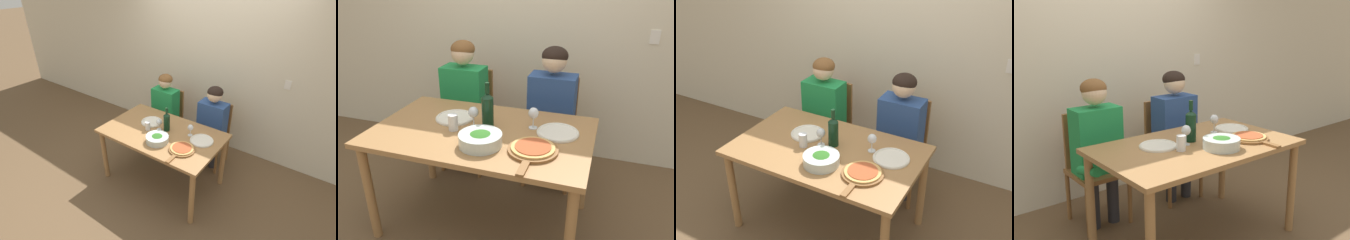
# 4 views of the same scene
# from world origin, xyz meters

# --- Properties ---
(ground_plane) EXTENTS (40.00, 40.00, 0.00)m
(ground_plane) POSITION_xyz_m (0.00, 0.00, 0.00)
(ground_plane) COLOR brown
(back_wall) EXTENTS (10.00, 0.06, 2.70)m
(back_wall) POSITION_xyz_m (0.00, 1.29, 1.35)
(back_wall) COLOR beige
(back_wall) RESTS_ON ground
(dining_table) EXTENTS (1.49, 0.91, 0.78)m
(dining_table) POSITION_xyz_m (0.00, 0.00, 0.68)
(dining_table) COLOR #9E7042
(dining_table) RESTS_ON ground
(chair_left) EXTENTS (0.42, 0.42, 0.93)m
(chair_left) POSITION_xyz_m (-0.46, 0.80, 0.50)
(chair_left) COLOR brown
(chair_left) RESTS_ON ground
(chair_right) EXTENTS (0.42, 0.42, 0.93)m
(chair_right) POSITION_xyz_m (0.35, 0.80, 0.50)
(chair_right) COLOR brown
(chair_right) RESTS_ON ground
(person_woman) EXTENTS (0.47, 0.51, 1.23)m
(person_woman) POSITION_xyz_m (-0.46, 0.68, 0.74)
(person_woman) COLOR #28282D
(person_woman) RESTS_ON ground
(person_man) EXTENTS (0.47, 0.51, 1.23)m
(person_man) POSITION_xyz_m (0.35, 0.68, 0.74)
(person_man) COLOR #28282D
(person_man) RESTS_ON ground
(wine_bottle) EXTENTS (0.08, 0.08, 0.32)m
(wine_bottle) POSITION_xyz_m (0.02, 0.07, 0.91)
(wine_bottle) COLOR black
(wine_bottle) RESTS_ON dining_table
(broccoli_bowl) EXTENTS (0.27, 0.27, 0.09)m
(broccoli_bowl) POSITION_xyz_m (0.07, -0.20, 0.82)
(broccoli_bowl) COLOR silver
(broccoli_bowl) RESTS_ON dining_table
(dinner_plate_left) EXTENTS (0.28, 0.28, 0.02)m
(dinner_plate_left) POSITION_xyz_m (-0.26, 0.12, 0.79)
(dinner_plate_left) COLOR silver
(dinner_plate_left) RESTS_ON dining_table
(dinner_plate_right) EXTENTS (0.28, 0.28, 0.02)m
(dinner_plate_right) POSITION_xyz_m (0.50, 0.11, 0.79)
(dinner_plate_right) COLOR silver
(dinner_plate_right) RESTS_ON dining_table
(pizza_on_board) EXTENTS (0.31, 0.45, 0.04)m
(pizza_on_board) POSITION_xyz_m (0.40, -0.18, 0.79)
(pizza_on_board) COLOR brown
(pizza_on_board) RESTS_ON dining_table
(wine_glass_left) EXTENTS (0.07, 0.07, 0.15)m
(wine_glass_left) POSITION_xyz_m (-0.07, 0.03, 0.88)
(wine_glass_left) COLOR silver
(wine_glass_left) RESTS_ON dining_table
(wine_glass_right) EXTENTS (0.07, 0.07, 0.15)m
(wine_glass_right) POSITION_xyz_m (0.32, 0.14, 0.88)
(wine_glass_right) COLOR silver
(wine_glass_right) RESTS_ON dining_table
(water_tumbler) EXTENTS (0.07, 0.07, 0.11)m
(water_tumbler) POSITION_xyz_m (-0.18, -0.06, 0.83)
(water_tumbler) COLOR silver
(water_tumbler) RESTS_ON dining_table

